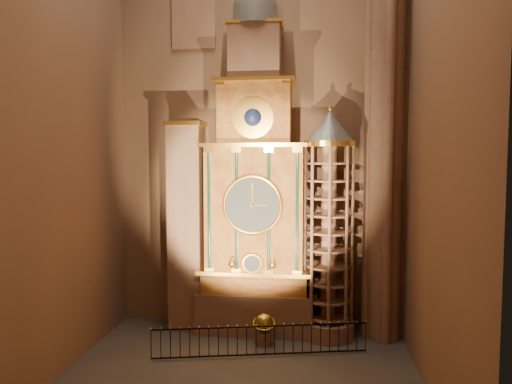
# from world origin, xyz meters

# --- Properties ---
(floor) EXTENTS (14.00, 14.00, 0.00)m
(floor) POSITION_xyz_m (0.00, 0.00, 0.00)
(floor) COLOR #383330
(floor) RESTS_ON ground
(wall_back) EXTENTS (22.00, 0.00, 22.00)m
(wall_back) POSITION_xyz_m (0.00, 6.00, 11.00)
(wall_back) COLOR #90694D
(wall_back) RESTS_ON floor
(wall_left) EXTENTS (0.00, 22.00, 22.00)m
(wall_left) POSITION_xyz_m (-7.00, 0.00, 11.00)
(wall_left) COLOR #90694D
(wall_left) RESTS_ON floor
(wall_right) EXTENTS (0.00, 22.00, 22.00)m
(wall_right) POSITION_xyz_m (7.00, 0.00, 11.00)
(wall_right) COLOR #90694D
(wall_right) RESTS_ON floor
(astronomical_clock) EXTENTS (5.60, 2.41, 16.70)m
(astronomical_clock) POSITION_xyz_m (0.00, 4.96, 6.68)
(astronomical_clock) COLOR #8C634C
(astronomical_clock) RESTS_ON floor
(portrait_tower) EXTENTS (1.80, 1.60, 10.20)m
(portrait_tower) POSITION_xyz_m (-3.40, 4.98, 5.15)
(portrait_tower) COLOR #8C634C
(portrait_tower) RESTS_ON floor
(stair_turret) EXTENTS (2.50, 2.50, 10.80)m
(stair_turret) POSITION_xyz_m (3.50, 4.70, 5.27)
(stair_turret) COLOR #8C634C
(stair_turret) RESTS_ON floor
(gothic_pier) EXTENTS (2.04, 2.04, 22.00)m
(gothic_pier) POSITION_xyz_m (6.10, 5.00, 11.00)
(gothic_pier) COLOR #8C634C
(gothic_pier) RESTS_ON floor
(celestial_globe) EXTENTS (1.07, 1.01, 1.46)m
(celestial_globe) POSITION_xyz_m (0.61, 3.26, 0.87)
(celestial_globe) COLOR #8C634C
(celestial_globe) RESTS_ON floor
(iron_railing) EXTENTS (8.96, 1.99, 1.29)m
(iron_railing) POSITION_xyz_m (0.61, 2.03, 0.70)
(iron_railing) COLOR black
(iron_railing) RESTS_ON floor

